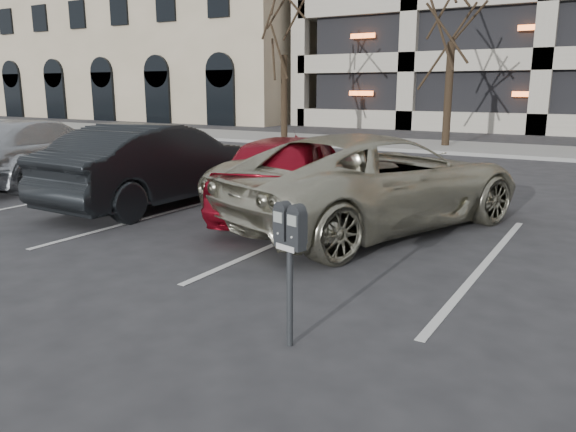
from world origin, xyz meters
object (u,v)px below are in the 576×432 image
at_px(tree_a, 284,1).
at_px(suv_silver, 375,181).
at_px(parking_meter, 290,240).
at_px(car_dark, 157,164).
at_px(car_silver, 37,151).
at_px(car_red, 293,174).

relative_size(tree_a, suv_silver, 1.33).
height_order(tree_a, parking_meter, tree_a).
height_order(tree_a, car_dark, tree_a).
relative_size(suv_silver, car_dark, 1.26).
bearing_deg(car_dark, tree_a, -67.65).
distance_m(suv_silver, car_silver, 8.49).
bearing_deg(car_red, car_silver, -14.70).
distance_m(tree_a, car_red, 15.65).
xyz_separation_m(car_red, car_dark, (-2.74, -0.45, 0.03)).
relative_size(suv_silver, car_red, 1.35).
relative_size(tree_a, car_dark, 1.67).
relative_size(car_red, car_silver, 0.85).
relative_size(parking_meter, car_silver, 0.24).
bearing_deg(car_red, parking_meter, 105.43).
bearing_deg(suv_silver, car_dark, 27.13).
bearing_deg(car_dark, parking_meter, 144.27).
bearing_deg(tree_a, suv_silver, -53.20).
relative_size(parking_meter, suv_silver, 0.21).
distance_m(car_dark, car_silver, 4.27).
xyz_separation_m(parking_meter, car_silver, (-9.55, 4.34, -0.21)).
height_order(suv_silver, car_silver, suv_silver).
bearing_deg(parking_meter, car_dark, 159.39).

